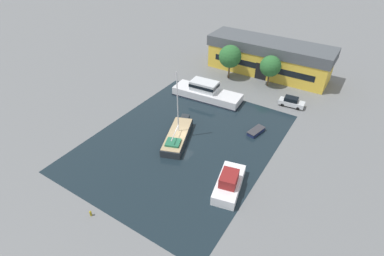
{
  "coord_description": "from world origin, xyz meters",
  "views": [
    {
      "loc": [
        20.21,
        -29.36,
        28.12
      ],
      "look_at": [
        0.0,
        2.4,
        1.0
      ],
      "focal_mm": 28.0,
      "sensor_mm": 36.0,
      "label": 1
    }
  ],
  "objects_px": {
    "warehouse_building": "(269,57)",
    "quay_tree_by_water": "(230,56)",
    "sailboat_moored": "(178,136)",
    "cabin_boat": "(229,183)",
    "parked_car": "(291,102)",
    "quay_tree_near_building": "(270,66)",
    "motor_cruiser": "(206,92)",
    "small_dinghy": "(256,131)"
  },
  "relations": [
    {
      "from": "quay_tree_by_water",
      "to": "motor_cruiser",
      "type": "bearing_deg",
      "value": -88.16
    },
    {
      "from": "quay_tree_near_building",
      "to": "parked_car",
      "type": "relative_size",
      "value": 1.38
    },
    {
      "from": "parked_car",
      "to": "sailboat_moored",
      "type": "height_order",
      "value": "sailboat_moored"
    },
    {
      "from": "quay_tree_near_building",
      "to": "sailboat_moored",
      "type": "height_order",
      "value": "sailboat_moored"
    },
    {
      "from": "quay_tree_by_water",
      "to": "sailboat_moored",
      "type": "bearing_deg",
      "value": -82.56
    },
    {
      "from": "small_dinghy",
      "to": "quay_tree_near_building",
      "type": "bearing_deg",
      "value": -62.26
    },
    {
      "from": "warehouse_building",
      "to": "quay_tree_near_building",
      "type": "bearing_deg",
      "value": -67.21
    },
    {
      "from": "quay_tree_near_building",
      "to": "small_dinghy",
      "type": "distance_m",
      "value": 17.17
    },
    {
      "from": "quay_tree_by_water",
      "to": "small_dinghy",
      "type": "relative_size",
      "value": 2.02
    },
    {
      "from": "sailboat_moored",
      "to": "quay_tree_by_water",
      "type": "bearing_deg",
      "value": 77.16
    },
    {
      "from": "quay_tree_by_water",
      "to": "motor_cruiser",
      "type": "xyz_separation_m",
      "value": [
        0.32,
        -9.84,
        -3.5
      ]
    },
    {
      "from": "quay_tree_by_water",
      "to": "quay_tree_near_building",
      "type": "bearing_deg",
      "value": 7.57
    },
    {
      "from": "quay_tree_by_water",
      "to": "motor_cruiser",
      "type": "relative_size",
      "value": 0.53
    },
    {
      "from": "warehouse_building",
      "to": "cabin_boat",
      "type": "distance_m",
      "value": 35.53
    },
    {
      "from": "quay_tree_near_building",
      "to": "small_dinghy",
      "type": "relative_size",
      "value": 1.79
    },
    {
      "from": "warehouse_building",
      "to": "cabin_boat",
      "type": "bearing_deg",
      "value": -76.92
    },
    {
      "from": "quay_tree_near_building",
      "to": "quay_tree_by_water",
      "type": "xyz_separation_m",
      "value": [
        -8.15,
        -1.08,
        0.54
      ]
    },
    {
      "from": "small_dinghy",
      "to": "cabin_boat",
      "type": "height_order",
      "value": "cabin_boat"
    },
    {
      "from": "sailboat_moored",
      "to": "motor_cruiser",
      "type": "bearing_deg",
      "value": 81.26
    },
    {
      "from": "quay_tree_by_water",
      "to": "sailboat_moored",
      "type": "distance_m",
      "value": 23.54
    },
    {
      "from": "sailboat_moored",
      "to": "motor_cruiser",
      "type": "distance_m",
      "value": 13.44
    },
    {
      "from": "warehouse_building",
      "to": "quay_tree_by_water",
      "type": "height_order",
      "value": "warehouse_building"
    },
    {
      "from": "warehouse_building",
      "to": "sailboat_moored",
      "type": "distance_m",
      "value": 29.8
    },
    {
      "from": "warehouse_building",
      "to": "parked_car",
      "type": "relative_size",
      "value": 5.71
    },
    {
      "from": "sailboat_moored",
      "to": "cabin_boat",
      "type": "distance_m",
      "value": 12.16
    },
    {
      "from": "warehouse_building",
      "to": "parked_car",
      "type": "distance_m",
      "value": 14.09
    },
    {
      "from": "motor_cruiser",
      "to": "quay_tree_near_building",
      "type": "bearing_deg",
      "value": -39.77
    },
    {
      "from": "warehouse_building",
      "to": "quay_tree_by_water",
      "type": "xyz_separation_m",
      "value": [
        -5.81,
        -6.53,
        1.16
      ]
    },
    {
      "from": "quay_tree_by_water",
      "to": "cabin_boat",
      "type": "relative_size",
      "value": 0.97
    },
    {
      "from": "warehouse_building",
      "to": "quay_tree_by_water",
      "type": "relative_size",
      "value": 3.69
    },
    {
      "from": "quay_tree_near_building",
      "to": "motor_cruiser",
      "type": "relative_size",
      "value": 0.47
    },
    {
      "from": "parked_car",
      "to": "quay_tree_by_water",
      "type": "bearing_deg",
      "value": -110.64
    },
    {
      "from": "warehouse_building",
      "to": "motor_cruiser",
      "type": "relative_size",
      "value": 1.96
    },
    {
      "from": "quay_tree_near_building",
      "to": "sailboat_moored",
      "type": "xyz_separation_m",
      "value": [
        -5.15,
        -24.08,
        -3.46
      ]
    },
    {
      "from": "parked_car",
      "to": "cabin_boat",
      "type": "relative_size",
      "value": 0.63
    },
    {
      "from": "motor_cruiser",
      "to": "quay_tree_by_water",
      "type": "bearing_deg",
      "value": -2.28
    },
    {
      "from": "warehouse_building",
      "to": "sailboat_moored",
      "type": "relative_size",
      "value": 2.35
    },
    {
      "from": "parked_car",
      "to": "warehouse_building",
      "type": "bearing_deg",
      "value": -145.38
    },
    {
      "from": "quay_tree_by_water",
      "to": "small_dinghy",
      "type": "bearing_deg",
      "value": -50.55
    },
    {
      "from": "parked_car",
      "to": "motor_cruiser",
      "type": "xyz_separation_m",
      "value": [
        -14.23,
        -5.64,
        0.32
      ]
    },
    {
      "from": "small_dinghy",
      "to": "warehouse_building",
      "type": "bearing_deg",
      "value": -60.05
    },
    {
      "from": "sailboat_moored",
      "to": "small_dinghy",
      "type": "xyz_separation_m",
      "value": [
        9.43,
        7.89,
        -0.35
      ]
    }
  ]
}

